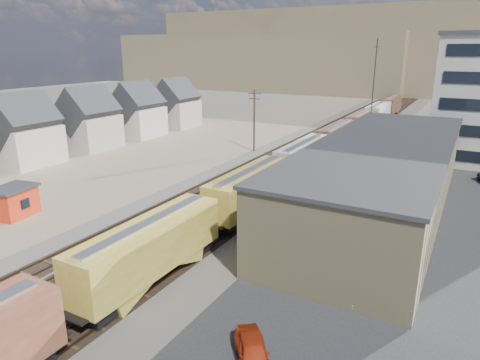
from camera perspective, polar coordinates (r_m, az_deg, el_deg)
The scene contains 14 objects.
ground at distance 33.67m, azimuth -18.66°, elevation -12.56°, with size 300.00×300.00×0.00m, color #6B6356.
ballast_bed at distance 74.47m, azimuth 10.55°, elevation 4.28°, with size 18.00×200.00×0.06m, color #4C4742.
dirt_yard at distance 74.59m, azimuth -6.75°, elevation 4.46°, with size 24.00×180.00×0.03m, color #836C5A.
asphalt_lot at distance 56.48m, azimuth 27.01°, elevation -1.44°, with size 26.00×120.00×0.04m, color #232326.
rail_tracks at distance 74.62m, azimuth 10.15°, elevation 4.39°, with size 11.40×200.00×0.24m.
freight_train at distance 63.22m, azimuth 10.97°, elevation 4.57°, with size 3.00×119.74×4.46m.
warehouse at distance 46.47m, azimuth 18.40°, elevation 0.59°, with size 12.40×40.40×7.25m.
utility_pole_north at distance 69.40m, azimuth 1.91°, elevation 8.07°, with size 2.20×0.32×10.00m.
radio_mast at distance 81.14m, azimuth 17.31°, elevation 11.35°, with size 1.20×0.16×18.00m.
townhouse_row at distance 72.67m, azimuth -23.02°, elevation 6.37°, with size 8.15×68.16×10.47m.
hills_north at distance 188.39m, azimuth 22.85°, elevation 15.17°, with size 265.00×80.00×32.00m.
maintenance_shed at distance 48.30m, azimuth -27.91°, elevation -2.53°, with size 3.86×4.67×3.10m.
parked_car_red at distance 24.54m, azimuth 1.70°, elevation -21.93°, with size 1.64×4.08×1.39m, color #A92C0F.
parked_car_white at distance 30.96m, azimuth 16.49°, elevation -13.55°, with size 1.54×4.42×1.45m, color white.
Camera 1 is at (22.53, -19.13, 16.13)m, focal length 32.00 mm.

